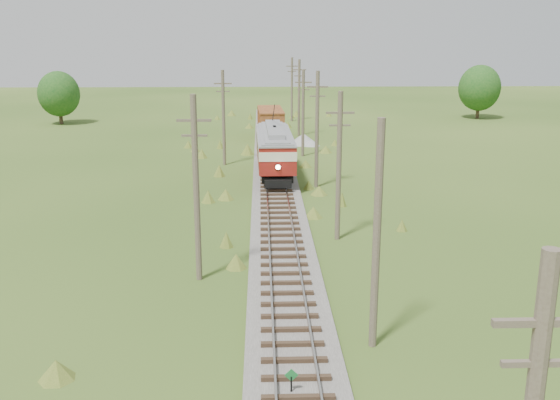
{
  "coord_description": "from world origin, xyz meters",
  "views": [
    {
      "loc": [
        -1.13,
        -16.66,
        11.58
      ],
      "look_at": [
        0.0,
        19.86,
        1.91
      ],
      "focal_mm": 40.0,
      "sensor_mm": 36.0,
      "label": 1
    }
  ],
  "objects_px": {
    "streetcar": "(275,147)",
    "gondola": "(270,120)",
    "gravel_pile": "(305,139)",
    "switch_marker": "(291,381)"
  },
  "relations": [
    {
      "from": "gondola",
      "to": "switch_marker",
      "type": "bearing_deg",
      "value": -92.36
    },
    {
      "from": "switch_marker",
      "to": "gravel_pile",
      "type": "distance_m",
      "value": 49.37
    },
    {
      "from": "switch_marker",
      "to": "gondola",
      "type": "height_order",
      "value": "gondola"
    },
    {
      "from": "switch_marker",
      "to": "gondola",
      "type": "bearing_deg",
      "value": 89.79
    },
    {
      "from": "switch_marker",
      "to": "streetcar",
      "type": "bearing_deg",
      "value": 89.65
    },
    {
      "from": "streetcar",
      "to": "gondola",
      "type": "xyz_separation_m",
      "value": [
        -0.0,
        20.76,
        -0.53
      ]
    },
    {
      "from": "switch_marker",
      "to": "gondola",
      "type": "xyz_separation_m",
      "value": [
        0.2,
        53.7,
        1.45
      ]
    },
    {
      "from": "streetcar",
      "to": "gravel_pile",
      "type": "bearing_deg",
      "value": 76.25
    },
    {
      "from": "streetcar",
      "to": "gondola",
      "type": "bearing_deg",
      "value": 88.9
    },
    {
      "from": "switch_marker",
      "to": "gondola",
      "type": "distance_m",
      "value": 53.72
    }
  ]
}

